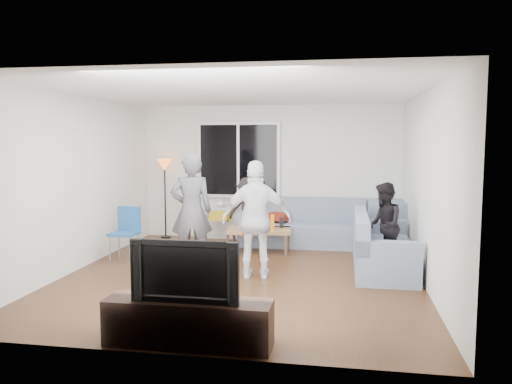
% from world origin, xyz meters
% --- Properties ---
extents(floor, '(5.00, 5.50, 0.04)m').
position_xyz_m(floor, '(0.00, 0.00, -0.02)').
color(floor, '#56351C').
rests_on(floor, ground).
extents(ceiling, '(5.00, 5.50, 0.04)m').
position_xyz_m(ceiling, '(0.00, 0.00, 2.62)').
color(ceiling, white).
rests_on(ceiling, ground).
extents(wall_back, '(5.00, 0.04, 2.60)m').
position_xyz_m(wall_back, '(0.00, 2.77, 1.30)').
color(wall_back, silver).
rests_on(wall_back, ground).
extents(wall_front, '(5.00, 0.04, 2.60)m').
position_xyz_m(wall_front, '(0.00, -2.77, 1.30)').
color(wall_front, silver).
rests_on(wall_front, ground).
extents(wall_left, '(0.04, 5.50, 2.60)m').
position_xyz_m(wall_left, '(-2.52, 0.00, 1.30)').
color(wall_left, silver).
rests_on(wall_left, ground).
extents(wall_right, '(0.04, 5.50, 2.60)m').
position_xyz_m(wall_right, '(2.52, 0.00, 1.30)').
color(wall_right, silver).
rests_on(wall_right, ground).
extents(window_frame, '(1.62, 0.06, 1.47)m').
position_xyz_m(window_frame, '(-0.60, 2.69, 1.55)').
color(window_frame, white).
rests_on(window_frame, wall_back).
extents(window_glass, '(1.50, 0.02, 1.35)m').
position_xyz_m(window_glass, '(-0.60, 2.65, 1.55)').
color(window_glass, black).
rests_on(window_glass, window_frame).
extents(window_mullion, '(0.05, 0.03, 1.35)m').
position_xyz_m(window_mullion, '(-0.60, 2.64, 1.55)').
color(window_mullion, white).
rests_on(window_mullion, window_frame).
extents(radiator, '(1.30, 0.12, 0.62)m').
position_xyz_m(radiator, '(-0.60, 2.65, 0.31)').
color(radiator, silver).
rests_on(radiator, floor).
extents(potted_plant, '(0.24, 0.20, 0.39)m').
position_xyz_m(potted_plant, '(-0.09, 2.62, 0.82)').
color(potted_plant, '#396A2A').
rests_on(potted_plant, radiator).
extents(vase, '(0.18, 0.18, 0.17)m').
position_xyz_m(vase, '(-0.94, 2.62, 0.70)').
color(vase, silver).
rests_on(vase, radiator).
extents(sofa_back_section, '(2.30, 0.85, 0.85)m').
position_xyz_m(sofa_back_section, '(0.69, 2.27, 0.42)').
color(sofa_back_section, slate).
rests_on(sofa_back_section, floor).
extents(sofa_right_section, '(2.00, 0.85, 0.85)m').
position_xyz_m(sofa_right_section, '(2.02, 0.67, 0.42)').
color(sofa_right_section, slate).
rests_on(sofa_right_section, floor).
extents(sofa_corner, '(0.85, 0.85, 0.85)m').
position_xyz_m(sofa_corner, '(2.29, 2.27, 0.42)').
color(sofa_corner, slate).
rests_on(sofa_corner, floor).
extents(cushion_yellow, '(0.42, 0.36, 0.14)m').
position_xyz_m(cushion_yellow, '(-0.88, 2.25, 0.51)').
color(cushion_yellow, gold).
rests_on(cushion_yellow, sofa_back_section).
extents(cushion_red, '(0.44, 0.40, 0.13)m').
position_xyz_m(cushion_red, '(0.23, 2.33, 0.51)').
color(cushion_red, maroon).
rests_on(cushion_red, sofa_back_section).
extents(coffee_table, '(1.16, 0.73, 0.40)m').
position_xyz_m(coffee_table, '(-0.02, 1.61, 0.20)').
color(coffee_table, '#9B704B').
rests_on(coffee_table, floor).
extents(pitcher, '(0.17, 0.17, 0.17)m').
position_xyz_m(pitcher, '(0.02, 1.56, 0.49)').
color(pitcher, maroon).
rests_on(pitcher, coffee_table).
extents(side_chair, '(0.43, 0.43, 0.86)m').
position_xyz_m(side_chair, '(-2.05, 0.57, 0.43)').
color(side_chair, '#215493').
rests_on(side_chair, floor).
extents(floor_lamp, '(0.32, 0.32, 1.56)m').
position_xyz_m(floor_lamp, '(-2.05, 2.51, 0.78)').
color(floor_lamp, orange).
rests_on(floor_lamp, floor).
extents(player_left, '(0.73, 0.59, 1.73)m').
position_xyz_m(player_left, '(-0.86, 0.39, 0.87)').
color(player_left, '#4E4F54').
rests_on(player_left, floor).
extents(player_right, '(1.02, 0.52, 1.66)m').
position_xyz_m(player_right, '(0.22, -0.07, 0.83)').
color(player_right, silver).
rests_on(player_right, floor).
extents(spectator_right, '(0.51, 0.65, 1.31)m').
position_xyz_m(spectator_right, '(2.02, 0.73, 0.66)').
color(spectator_right, black).
rests_on(spectator_right, floor).
extents(spectator_back, '(0.82, 0.49, 1.24)m').
position_xyz_m(spectator_back, '(-0.35, 2.30, 0.62)').
color(spectator_back, black).
rests_on(spectator_back, floor).
extents(tv_console, '(1.60, 0.40, 0.44)m').
position_xyz_m(tv_console, '(-0.02, -2.50, 0.22)').
color(tv_console, black).
rests_on(tv_console, floor).
extents(television, '(1.03, 0.14, 0.59)m').
position_xyz_m(television, '(-0.02, -2.50, 0.74)').
color(television, black).
rests_on(television, tv_console).
extents(bottle_b, '(0.08, 0.08, 0.27)m').
position_xyz_m(bottle_b, '(-0.17, 1.54, 0.53)').
color(bottle_b, '#2B931A').
rests_on(bottle_b, coffee_table).
extents(bottle_d, '(0.07, 0.07, 0.27)m').
position_xyz_m(bottle_d, '(0.23, 1.49, 0.54)').
color(bottle_d, orange).
rests_on(bottle_d, coffee_table).
extents(bottle_a, '(0.07, 0.07, 0.20)m').
position_xyz_m(bottle_a, '(-0.32, 1.71, 0.50)').
color(bottle_a, orange).
rests_on(bottle_a, coffee_table).
extents(bottle_e, '(0.07, 0.07, 0.19)m').
position_xyz_m(bottle_e, '(0.36, 1.75, 0.50)').
color(bottle_e, black).
rests_on(bottle_e, coffee_table).
extents(bottle_c, '(0.07, 0.07, 0.18)m').
position_xyz_m(bottle_c, '(0.02, 1.77, 0.49)').
color(bottle_c, '#341F0B').
rests_on(bottle_c, coffee_table).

